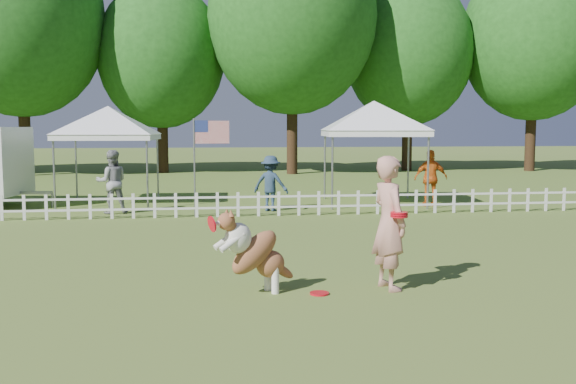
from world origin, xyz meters
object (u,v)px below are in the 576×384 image
object	(u,v)px
spectator_b	(271,183)
frisbee_on_turf	(319,293)
flag_pole	(195,168)
spectator_c	(431,178)
canopy_tent_right	(373,154)
spectator_a	(112,182)
handler	(389,223)
canopy_tent_left	(109,156)
dog	(256,252)

from	to	relation	value
spectator_b	frisbee_on_turf	bearing A→B (deg)	113.96
flag_pole	spectator_c	world-z (taller)	flag_pole
canopy_tent_right	spectator_b	distance (m)	3.33
spectator_a	spectator_b	distance (m)	4.02
canopy_tent_right	spectator_b	xyz separation A→B (m)	(-3.04, -1.17, -0.70)
frisbee_on_turf	handler	bearing A→B (deg)	9.96
handler	canopy_tent_left	distance (m)	11.50
handler	dog	bearing A→B (deg)	78.99
flag_pole	dog	bearing A→B (deg)	-89.53
dog	frisbee_on_turf	xyz separation A→B (m)	(0.82, -0.11, -0.55)
frisbee_on_turf	flag_pole	bearing A→B (deg)	102.54
handler	spectator_a	size ratio (longest dim) A/B	1.12
frisbee_on_turf	dog	bearing A→B (deg)	172.38
flag_pole	spectator_b	xyz separation A→B (m)	(1.94, 0.72, -0.47)
dog	handler	bearing A→B (deg)	-21.27
spectator_b	spectator_c	world-z (taller)	spectator_c
handler	flag_pole	world-z (taller)	flag_pole
canopy_tent_right	dog	bearing A→B (deg)	-107.11
dog	canopy_tent_left	bearing A→B (deg)	84.48
spectator_a	spectator_c	bearing A→B (deg)	172.18
spectator_a	dog	bearing A→B (deg)	98.99
frisbee_on_turf	spectator_b	bearing A→B (deg)	88.43
flag_pole	spectator_a	bearing A→B (deg)	154.66
frisbee_on_turf	spectator_a	xyz separation A→B (m)	(-3.79, 8.42, 0.79)
canopy_tent_left	spectator_b	size ratio (longest dim) A/B	1.88
dog	frisbee_on_turf	size ratio (longest dim) A/B	4.42
frisbee_on_turf	spectator_a	world-z (taller)	spectator_a
spectator_c	flag_pole	bearing A→B (deg)	15.31
dog	flag_pole	xyz separation A→B (m)	(-0.89, 7.59, 0.63)
flag_pole	spectator_c	size ratio (longest dim) A/B	1.53
spectator_c	spectator_a	bearing A→B (deg)	8.07
handler	dog	xyz separation A→B (m)	(-1.80, -0.06, -0.34)
canopy_tent_right	spectator_b	size ratio (longest dim) A/B	1.98
frisbee_on_turf	spectator_b	xyz separation A→B (m)	(0.23, 8.42, 0.71)
canopy_tent_right	spectator_b	bearing A→B (deg)	-152.71
handler	frisbee_on_turf	xyz separation A→B (m)	(-0.98, -0.17, -0.89)
frisbee_on_turf	spectator_b	world-z (taller)	spectator_b
spectator_a	flag_pole	bearing A→B (deg)	150.23
handler	canopy_tent_right	size ratio (longest dim) A/B	0.63
spectator_c	canopy_tent_left	bearing A→B (deg)	-5.15
canopy_tent_left	spectator_a	bearing A→B (deg)	-78.07
frisbee_on_turf	flag_pole	distance (m)	7.98
canopy_tent_left	canopy_tent_right	xyz separation A→B (m)	(7.40, -0.87, 0.07)
frisbee_on_turf	spectator_a	bearing A→B (deg)	114.23
dog	spectator_b	distance (m)	8.38
frisbee_on_turf	spectator_c	xyz separation A→B (m)	(4.71, 8.84, 0.77)
spectator_a	spectator_b	bearing A→B (deg)	169.35
dog	canopy_tent_left	xyz separation A→B (m)	(-3.31, 10.35, 0.79)
handler	spectator_a	bearing A→B (deg)	17.06
canopy_tent_right	flag_pole	world-z (taller)	canopy_tent_right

